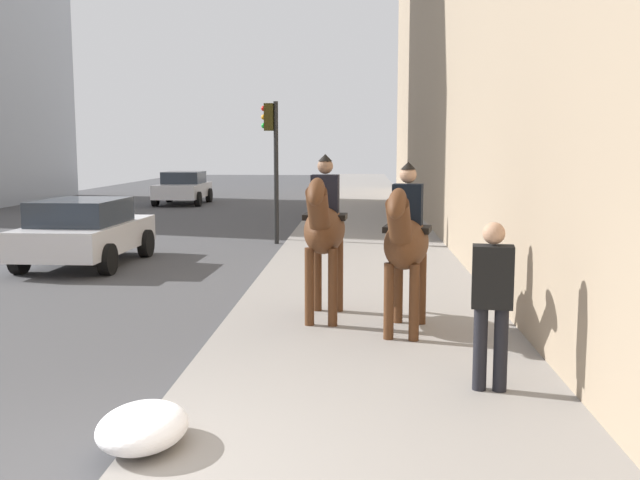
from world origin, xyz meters
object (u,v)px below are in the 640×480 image
(mounted_horse_far, at_px, (406,240))
(traffic_light_near_curb, at_px, (273,149))
(car_far_lane, at_px, (85,231))
(mounted_horse_near, at_px, (324,228))
(pedestrian_greeting, at_px, (492,295))
(car_mid_lane, at_px, (183,187))

(mounted_horse_far, distance_m, traffic_light_near_curb, 10.01)
(car_far_lane, height_order, traffic_light_near_curb, traffic_light_near_curb)
(car_far_lane, distance_m, traffic_light_near_curb, 5.47)
(mounted_horse_near, relative_size, traffic_light_near_curb, 0.63)
(mounted_horse_near, distance_m, mounted_horse_far, 1.30)
(pedestrian_greeting, relative_size, car_mid_lane, 0.44)
(mounted_horse_near, distance_m, pedestrian_greeting, 3.46)
(pedestrian_greeting, relative_size, car_far_lane, 0.43)
(mounted_horse_far, bearing_deg, car_far_lane, -121.23)
(mounted_horse_near, distance_m, car_far_lane, 7.47)
(mounted_horse_near, bearing_deg, car_mid_lane, -157.76)
(car_mid_lane, distance_m, traffic_light_near_curb, 14.17)
(mounted_horse_far, xyz_separation_m, car_mid_lane, (22.44, 8.44, -0.60))
(mounted_horse_near, height_order, mounted_horse_far, mounted_horse_near)
(car_far_lane, xyz_separation_m, traffic_light_near_curb, (3.71, -3.62, 1.74))
(mounted_horse_near, height_order, car_mid_lane, mounted_horse_near)
(mounted_horse_near, bearing_deg, pedestrian_greeting, 35.29)
(mounted_horse_far, relative_size, car_mid_lane, 0.57)
(mounted_horse_far, xyz_separation_m, traffic_light_near_curb, (9.52, 2.88, 1.15))
(mounted_horse_far, xyz_separation_m, car_far_lane, (5.81, 6.50, -0.59))
(mounted_horse_far, bearing_deg, car_mid_lane, -148.83)
(car_far_lane, bearing_deg, car_mid_lane, 8.01)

